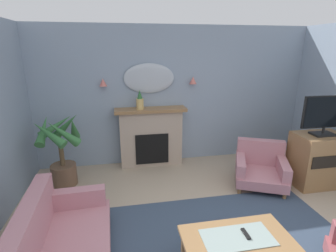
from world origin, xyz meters
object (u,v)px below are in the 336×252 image
wall_sconce_left (103,82)px  coffee_table (237,242)px  fireplace (151,137)px  armchair_beside_couch (260,167)px  wall_sconce_right (193,80)px  tv_flatscreen (326,114)px  floral_couch (56,248)px  tv_cabinet (317,160)px  potted_plant_corner_palm (61,149)px  tv_remote (246,234)px  wall_mirror (149,78)px  mantel_vase_left (140,101)px

wall_sconce_left → coffee_table: bearing=-64.6°
fireplace → armchair_beside_couch: fireplace is taller
wall_sconce_right → tv_flatscreen: wall_sconce_right is taller
coffee_table → floral_couch: bearing=169.5°
tv_cabinet → potted_plant_corner_palm: bearing=169.6°
tv_remote → potted_plant_corner_palm: potted_plant_corner_palm is taller
wall_mirror → coffee_table: size_ratio=0.87×
tv_flatscreen → floral_couch: bearing=-163.9°
tv_cabinet → potted_plant_corner_palm: size_ratio=0.72×
mantel_vase_left → wall_sconce_right: wall_sconce_right is taller
tv_remote → floral_couch: (-1.90, 0.31, -0.13)m
floral_couch → wall_mirror: bearing=63.8°
fireplace → tv_remote: size_ratio=8.50×
tv_remote → floral_couch: floral_couch is taller
armchair_beside_couch → wall_sconce_right: bearing=126.9°
wall_sconce_left → tv_flatscreen: 3.81m
coffee_table → potted_plant_corner_palm: (-2.09, 2.27, 0.26)m
floral_couch → potted_plant_corner_palm: (-0.29, 1.94, 0.33)m
tv_cabinet → tv_flatscreen: bearing=-90.0°
wall_sconce_right → armchair_beside_couch: 2.02m
fireplace → floral_couch: (-1.28, -2.46, -0.25)m
mantel_vase_left → tv_remote: mantel_vase_left is taller
wall_sconce_left → coffee_table: wall_sconce_left is taller
wall_sconce_right → tv_remote: (-0.23, -2.86, -1.21)m
wall_mirror → wall_sconce_right: size_ratio=6.86×
tv_flatscreen → wall_sconce_right: bearing=142.1°
wall_sconce_right → coffee_table: (-0.33, -2.89, -1.28)m
fireplace → tv_cabinet: size_ratio=1.51×
mantel_vase_left → wall_mirror: (0.20, 0.17, 0.40)m
fireplace → armchair_beside_couch: bearing=-32.2°
wall_sconce_left → tv_remote: wall_sconce_left is taller
wall_mirror → mantel_vase_left: bearing=-139.6°
wall_sconce_right → tv_remote: size_ratio=0.88×
armchair_beside_couch → tv_cabinet: size_ratio=1.20×
wall_mirror → wall_sconce_left: size_ratio=6.86×
wall_mirror → wall_sconce_right: 0.85m
mantel_vase_left → wall_sconce_right: size_ratio=2.56×
floral_couch → tv_flatscreen: (3.94, 1.14, 0.93)m
wall_sconce_left → tv_remote: size_ratio=0.88×
wall_sconce_right → potted_plant_corner_palm: bearing=-165.8°
floral_couch → tv_flatscreen: tv_flatscreen is taller
wall_sconce_right → tv_cabinet: bearing=-37.5°
tv_remote → floral_couch: 1.93m
floral_couch → tv_remote: bearing=-9.2°
fireplace → floral_couch: 2.79m
mantel_vase_left → coffee_table: 3.00m
tv_remote → tv_cabinet: tv_cabinet is taller
fireplace → coffee_table: 2.85m
wall_sconce_left → armchair_beside_couch: size_ratio=0.13×
wall_sconce_right → tv_remote: wall_sconce_right is taller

